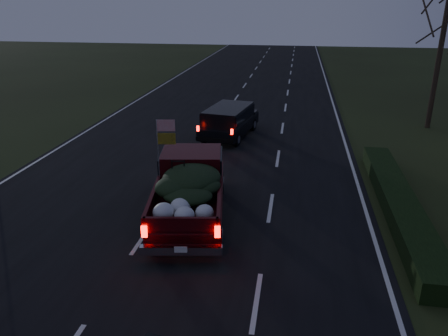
% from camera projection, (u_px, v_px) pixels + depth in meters
% --- Properties ---
extents(ground, '(120.00, 120.00, 0.00)m').
position_uv_depth(ground, '(144.00, 236.00, 13.02)').
color(ground, black).
rests_on(ground, ground).
extents(road_asphalt, '(14.00, 120.00, 0.02)m').
position_uv_depth(road_asphalt, '(144.00, 236.00, 13.01)').
color(road_asphalt, black).
rests_on(road_asphalt, ground).
extents(hedge_row, '(1.00, 10.00, 0.60)m').
position_uv_depth(hedge_row, '(399.00, 202.00, 14.48)').
color(hedge_row, black).
rests_on(hedge_row, ground).
extents(bare_tree_far, '(3.60, 3.60, 7.00)m').
position_uv_depth(bare_tree_far, '(444.00, 29.00, 22.27)').
color(bare_tree_far, black).
rests_on(bare_tree_far, ground).
extents(pickup_truck, '(2.91, 5.72, 2.87)m').
position_uv_depth(pickup_truck, '(190.00, 185.00, 13.88)').
color(pickup_truck, '#37070B').
rests_on(pickup_truck, ground).
extents(lead_suv, '(2.59, 4.73, 1.29)m').
position_uv_depth(lead_suv, '(229.00, 119.00, 22.11)').
color(lead_suv, black).
rests_on(lead_suv, ground).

